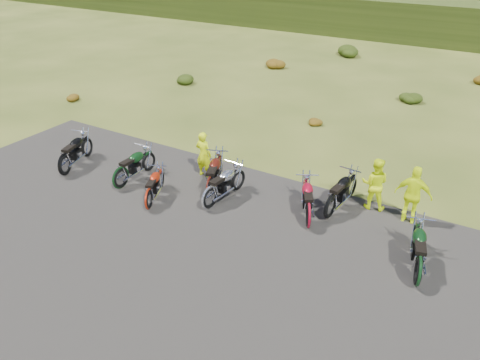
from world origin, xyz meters
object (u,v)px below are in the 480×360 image
Objects in this scene: motorcycle_3 at (210,209)px; motorcycle_7 at (415,284)px; motorcycle_0 at (67,175)px; person_middle at (204,155)px.

motorcycle_7 is at bearing -87.18° from motorcycle_3.
person_middle is (4.21, 2.45, 0.82)m from motorcycle_0.
motorcycle_0 is 11.91m from motorcycle_7.
motorcycle_0 is at bearing 103.23° from motorcycle_3.
motorcycle_7 reaches higher than motorcycle_3.
motorcycle_0 is 1.04× the size of motorcycle_3.
motorcycle_7 is at bearing -105.54° from motorcycle_0.
motorcycle_7 is at bearing 165.11° from person_middle.
motorcycle_3 is 2.36m from person_middle.
motorcycle_0 is 1.39× the size of person_middle.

